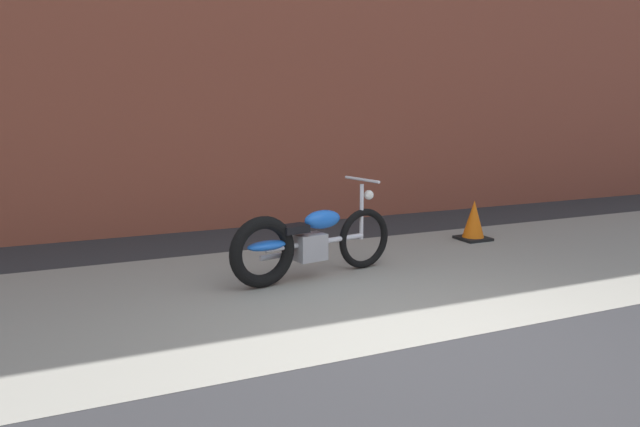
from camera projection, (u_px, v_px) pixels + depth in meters
ground_plane at (430, 344)px, 4.48m from camera, size 80.00×80.00×0.00m
sidewalk_slab at (333, 283)px, 6.06m from camera, size 36.00×3.50×0.01m
brick_building_wall at (235, 35)px, 8.66m from camera, size 36.00×0.50×5.71m
motorcycle_blue at (304, 243)px, 6.12m from camera, size 1.99×0.65×1.03m
traffic_cone at (474, 222)px, 8.03m from camera, size 0.40×0.40×0.55m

